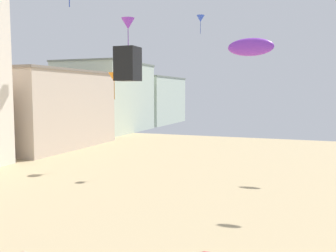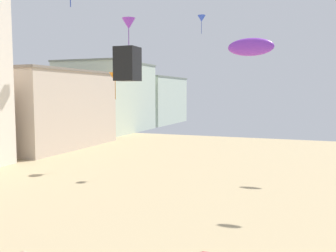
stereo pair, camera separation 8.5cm
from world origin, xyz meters
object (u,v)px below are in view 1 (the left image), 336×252
(kite_purple_delta, at_px, (128,24))
(kite_purple_parafoil, at_px, (251,47))
(kite_black_box_2, at_px, (128,64))
(kite_blue_delta_3, at_px, (201,19))
(kite_orange_delta, at_px, (114,77))

(kite_purple_delta, bearing_deg, kite_purple_parafoil, -32.78)
(kite_black_box_2, height_order, kite_blue_delta_3, kite_blue_delta_3)
(kite_purple_delta, distance_m, kite_blue_delta_3, 13.43)
(kite_purple_parafoil, height_order, kite_black_box_2, kite_purple_parafoil)
(kite_orange_delta, xyz_separation_m, kite_purple_parafoil, (15.98, -15.67, 0.61))
(kite_blue_delta_3, bearing_deg, kite_orange_delta, -156.29)
(kite_purple_delta, distance_m, kite_black_box_2, 12.10)
(kite_purple_parafoil, xyz_separation_m, kite_blue_delta_3, (-7.89, 19.22, 5.35))
(kite_black_box_2, bearing_deg, kite_orange_delta, 120.32)
(kite_purple_delta, bearing_deg, kite_black_box_2, -63.39)
(kite_black_box_2, relative_size, kite_blue_delta_3, 0.76)
(kite_purple_delta, height_order, kite_black_box_2, kite_purple_delta)
(kite_orange_delta, height_order, kite_blue_delta_3, kite_blue_delta_3)
(kite_purple_delta, bearing_deg, kite_orange_delta, 124.05)
(kite_orange_delta, xyz_separation_m, kite_blue_delta_3, (8.09, 3.55, 5.97))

